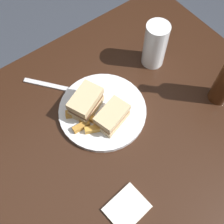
{
  "coord_description": "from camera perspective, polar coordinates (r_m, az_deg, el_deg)",
  "views": [
    {
      "loc": [
        -0.27,
        -0.31,
        1.52
      ],
      "look_at": [
        -0.01,
        0.03,
        0.75
      ],
      "focal_mm": 44.85,
      "sensor_mm": 36.0,
      "label": 1
    }
  ],
  "objects": [
    {
      "name": "napkin",
      "position": [
        0.81,
        3.05,
        -18.96
      ],
      "size": [
        0.12,
        0.1,
        0.01
      ],
      "primitive_type": "cube",
      "rotation": [
        0.0,
        0.0,
        0.1
      ],
      "color": "silver",
      "rests_on": "dining_table"
    },
    {
      "name": "fork",
      "position": [
        0.99,
        -12.76,
        5.34
      ],
      "size": [
        0.12,
        0.15,
        0.01
      ],
      "primitive_type": "cube",
      "rotation": [
        0.0,
        0.0,
        5.39
      ],
      "color": "silver",
      "rests_on": "dining_table"
    },
    {
      "name": "potato_wedge_back",
      "position": [
        0.86,
        -4.16,
        -3.58
      ],
      "size": [
        0.05,
        0.03,
        0.02
      ],
      "primitive_type": "cube",
      "rotation": [
        0.0,
        0.0,
        2.7
      ],
      "color": "gold",
      "rests_on": "plate"
    },
    {
      "name": "potato_wedge_front",
      "position": [
        0.87,
        -2.23,
        -2.21
      ],
      "size": [
        0.06,
        0.04,
        0.02
      ],
      "primitive_type": "cube",
      "rotation": [
        0.0,
        0.0,
        0.32
      ],
      "color": "gold",
      "rests_on": "plate"
    },
    {
      "name": "dining_table",
      "position": [
        1.23,
        1.45,
        -9.4
      ],
      "size": [
        1.06,
        0.85,
        0.72
      ],
      "primitive_type": "cube",
      "color": "black",
      "rests_on": "ground"
    },
    {
      "name": "potato_wedge_left_edge",
      "position": [
        0.89,
        -6.27,
        -0.64
      ],
      "size": [
        0.04,
        0.05,
        0.02
      ],
      "primitive_type": "cube",
      "rotation": [
        0.0,
        0.0,
        1.1
      ],
      "color": "#AD702D",
      "rests_on": "plate"
    },
    {
      "name": "plate",
      "position": [
        0.91,
        -1.94,
        0.27
      ],
      "size": [
        0.28,
        0.28,
        0.02
      ],
      "primitive_type": "cylinder",
      "color": "white",
      "rests_on": "dining_table"
    },
    {
      "name": "potato_wedge_middle",
      "position": [
        0.87,
        -3.86,
        -1.57
      ],
      "size": [
        0.03,
        0.04,
        0.02
      ],
      "primitive_type": "cube",
      "rotation": [
        0.0,
        0.0,
        2.04
      ],
      "color": "gold",
      "rests_on": "plate"
    },
    {
      "name": "sandwich_half_left",
      "position": [
        0.88,
        -5.35,
        1.97
      ],
      "size": [
        0.13,
        0.11,
        0.07
      ],
      "color": "#CCB284",
      "rests_on": "plate"
    },
    {
      "name": "ground_plane",
      "position": [
        1.57,
        1.16,
        -13.71
      ],
      "size": [
        6.0,
        6.0,
        0.0
      ],
      "primitive_type": "plane",
      "color": "#333842"
    },
    {
      "name": "sandwich_half_right",
      "position": [
        0.86,
        0.02,
        -0.92
      ],
      "size": [
        0.12,
        0.09,
        0.06
      ],
      "color": "#CCB284",
      "rests_on": "plate"
    },
    {
      "name": "pint_glass",
      "position": [
        0.99,
        8.71,
        13.03
      ],
      "size": [
        0.08,
        0.08,
        0.17
      ],
      "color": "white",
      "rests_on": "dining_table"
    },
    {
      "name": "potato_wedge_stray",
      "position": [
        0.89,
        -7.69,
        -0.36
      ],
      "size": [
        0.06,
        0.05,
        0.02
      ],
      "primitive_type": "cube",
      "rotation": [
        0.0,
        0.0,
        5.74
      ],
      "color": "#B77F33",
      "rests_on": "plate"
    },
    {
      "name": "potato_wedge_right_edge",
      "position": [
        0.87,
        -6.31,
        -2.96
      ],
      "size": [
        0.06,
        0.02,
        0.02
      ],
      "primitive_type": "cube",
      "rotation": [
        0.0,
        0.0,
        6.2
      ],
      "color": "#B77F33",
      "rests_on": "plate"
    }
  ]
}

